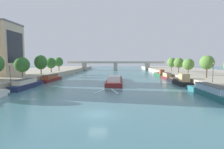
% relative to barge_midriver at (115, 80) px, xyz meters
% --- Properties ---
extents(ground_plane, '(400.00, 400.00, 0.00)m').
position_rel_barge_midriver_xyz_m(ground_plane, '(-1.41, -33.11, -0.94)').
color(ground_plane, teal).
extents(quay_left, '(36.00, 170.00, 2.09)m').
position_rel_barge_midriver_xyz_m(quay_left, '(-42.82, 21.89, 0.11)').
color(quay_left, '#B2A893').
rests_on(quay_left, ground).
extents(quay_right, '(36.00, 170.00, 2.09)m').
position_rel_barge_midriver_xyz_m(quay_right, '(40.00, 21.89, 0.11)').
color(quay_right, '#B2A893').
rests_on(quay_right, ground).
extents(barge_midriver, '(4.85, 24.44, 2.99)m').
position_rel_barge_midriver_xyz_m(barge_midriver, '(0.00, 0.00, 0.00)').
color(barge_midriver, maroon).
rests_on(barge_midriver, ground).
extents(wake_behind_barge, '(5.60, 5.87, 0.03)m').
position_rel_barge_midriver_xyz_m(wake_behind_barge, '(-1.40, -15.25, -0.92)').
color(wake_behind_barge, silver).
rests_on(wake_behind_barge, ground).
extents(moored_boat_left_upstream, '(2.96, 14.45, 2.53)m').
position_rel_barge_midriver_xyz_m(moored_boat_left_upstream, '(-23.05, -11.27, 0.12)').
color(moored_boat_left_upstream, '#1E284C').
rests_on(moored_boat_left_upstream, ground).
extents(moored_boat_left_lone, '(2.67, 14.38, 2.40)m').
position_rel_barge_midriver_xyz_m(moored_boat_left_lone, '(-22.67, 4.57, 0.06)').
color(moored_boat_left_lone, maroon).
rests_on(moored_boat_left_lone, ground).
extents(moored_boat_right_downstream, '(3.05, 16.53, 2.42)m').
position_rel_barge_midriver_xyz_m(moored_boat_right_downstream, '(20.07, -20.06, 0.07)').
color(moored_boat_right_downstream, '#23666B').
rests_on(moored_boat_right_downstream, ground).
extents(moored_boat_right_far, '(3.27, 15.17, 3.54)m').
position_rel_barge_midriver_xyz_m(moored_boat_right_far, '(19.96, -1.36, 0.10)').
color(moored_boat_right_far, black).
rests_on(moored_boat_right_far, ground).
extents(moored_boat_right_end, '(2.14, 10.68, 2.54)m').
position_rel_barge_midriver_xyz_m(moored_boat_right_end, '(19.92, 12.65, 0.12)').
color(moored_boat_right_end, maroon).
rests_on(moored_boat_right_end, ground).
extents(moored_boat_right_lone, '(2.47, 13.56, 3.33)m').
position_rel_barge_midriver_xyz_m(moored_boat_right_lone, '(20.31, 26.00, 0.06)').
color(moored_boat_right_lone, '#235633').
rests_on(moored_boat_right_lone, ground).
extents(tree_left_third, '(4.49, 4.49, 6.26)m').
position_rel_barge_midriver_xyz_m(tree_left_third, '(-28.27, -3.96, 5.08)').
color(tree_left_third, brown).
rests_on(tree_left_third, quay_left).
extents(tree_left_far, '(4.67, 4.67, 7.26)m').
position_rel_barge_midriver_xyz_m(tree_left_far, '(-28.31, 8.91, 5.67)').
color(tree_left_far, brown).
rests_on(tree_left_far, quay_left).
extents(tree_left_second, '(4.34, 4.34, 6.45)m').
position_rel_barge_midriver_xyz_m(tree_left_second, '(-28.50, 19.25, 5.26)').
color(tree_left_second, brown).
rests_on(tree_left_second, quay_left).
extents(tree_left_past_mid, '(4.22, 4.22, 6.83)m').
position_rel_barge_midriver_xyz_m(tree_left_past_mid, '(-29.00, 30.55, 5.63)').
color(tree_left_past_mid, brown).
rests_on(tree_left_past_mid, quay_left).
extents(tree_right_midway, '(4.07, 4.07, 6.73)m').
position_rel_barge_midriver_xyz_m(tree_right_midway, '(27.45, -3.19, 5.77)').
color(tree_right_midway, brown).
rests_on(tree_right_midway, quay_right).
extents(tree_right_past_mid, '(4.02, 4.02, 5.91)m').
position_rel_barge_midriver_xyz_m(tree_right_past_mid, '(26.57, 8.49, 4.98)').
color(tree_right_past_mid, brown).
rests_on(tree_right_past_mid, quay_right).
extents(tree_right_third, '(4.15, 4.15, 6.35)m').
position_rel_barge_midriver_xyz_m(tree_right_third, '(26.84, 19.66, 5.38)').
color(tree_right_third, brown).
rests_on(tree_right_third, quay_right).
extents(tree_right_end_of_row, '(4.32, 4.32, 6.58)m').
position_rel_barge_midriver_xyz_m(tree_right_end_of_row, '(27.35, 31.40, 5.42)').
color(tree_right_end_of_row, brown).
rests_on(tree_right_end_of_row, quay_right).
extents(lamppost_left_bank, '(0.28, 0.28, 4.24)m').
position_rel_barge_midriver_xyz_m(lamppost_left_bank, '(-26.34, -13.00, 3.49)').
color(lamppost_left_bank, black).
rests_on(lamppost_left_bank, quay_left).
extents(lamppost_right_bank, '(0.28, 0.28, 4.60)m').
position_rel_barge_midriver_xyz_m(lamppost_right_bank, '(23.99, -13.32, 3.67)').
color(lamppost_right_bank, black).
rests_on(lamppost_right_bank, quay_right).
extents(building_left_tall, '(10.99, 11.68, 18.15)m').
position_rel_barge_midriver_xyz_m(building_left_tall, '(-39.57, 2.91, 10.24)').
color(building_left_tall, beige).
rests_on(building_left_tall, quay_left).
extents(bridge_far, '(70.82, 4.40, 6.72)m').
position_rel_barge_midriver_xyz_m(bridge_far, '(-1.41, 73.33, 3.46)').
color(bridge_far, '#ADA899').
rests_on(bridge_far, ground).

